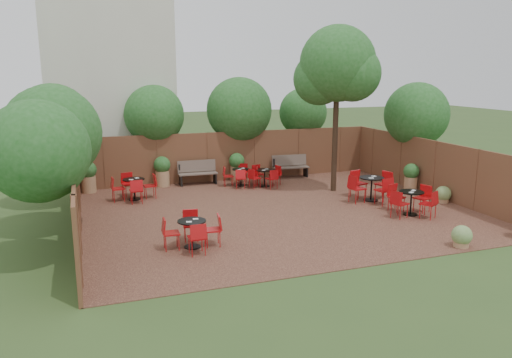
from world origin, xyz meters
name	(u,v)px	position (x,y,z in m)	size (l,w,h in m)	color
ground	(277,211)	(0.00, 0.00, 0.00)	(80.00, 80.00, 0.00)	#354F23
courtyard_paving	(277,211)	(0.00, 0.00, 0.01)	(12.00, 10.00, 0.02)	#361A16
fence_back	(232,156)	(0.00, 5.00, 1.00)	(12.00, 0.08, 2.00)	brown
fence_left	(77,196)	(-6.00, 0.00, 1.00)	(0.08, 10.00, 2.00)	brown
fence_right	(434,169)	(6.00, 0.00, 1.00)	(0.08, 10.00, 2.00)	brown
neighbour_building	(109,81)	(-4.50, 8.00, 4.00)	(5.00, 4.00, 8.00)	beige
overhang_foliage	(198,120)	(-1.88, 2.81, 2.74)	(15.72, 10.60, 2.71)	#1E551B
courtyard_tree	(337,69)	(3.00, 1.87, 4.47)	(2.84, 2.75, 6.00)	black
park_bench_left	(197,172)	(-1.56, 4.63, 0.50)	(1.53, 0.53, 0.94)	brown
park_bench_right	(290,166)	(2.42, 4.63, 0.50)	(1.54, 0.60, 0.93)	brown
bistro_tables	(280,192)	(0.39, 0.75, 0.45)	(9.48, 7.65, 0.95)	black
planters	(210,172)	(-1.24, 3.91, 0.64)	(11.91, 4.48, 1.17)	#A27851
low_shrubs	(483,218)	(4.83, -3.61, 0.31)	(3.03, 4.31, 0.67)	#A27851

